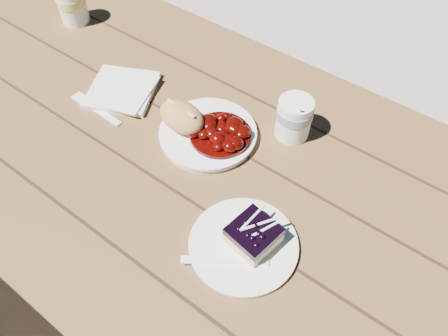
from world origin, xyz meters
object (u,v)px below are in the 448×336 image
Objects in this scene: bread_roll at (182,117)px; second_cup at (72,6)px; blueberry_cake at (253,235)px; dessert_plate at (243,245)px; coffee_cup at (294,118)px; picnic_table at (191,200)px; main_plate at (208,134)px.

bread_roll is 0.54m from second_cup.
blueberry_cake is at bearing -19.67° from second_cup.
blueberry_cake is at bearing 56.31° from dessert_plate.
dessert_plate is 2.06× the size of coffee_cup.
second_cup is (-0.71, 0.01, 0.00)m from coffee_cup.
dessert_plate is 0.31m from coffee_cup.
picnic_table is 10.32× the size of dessert_plate.
coffee_cup is at bearing 116.09° from blueberry_cake.
bread_roll is at bearing 162.58° from blueberry_cake.
second_cup is (-0.57, 0.20, 0.21)m from picnic_table.
bread_roll is 0.58× the size of dessert_plate.
blueberry_cake reaches higher than dessert_plate.
blueberry_cake is at bearing -20.25° from picnic_table.
coffee_cup is 1.00× the size of second_cup.
coffee_cup is at bearing 53.71° from picnic_table.
bread_roll is 1.20× the size of coffee_cup.
main_plate is at bearing 153.85° from blueberry_cake.
picnic_table is at bearing -90.60° from main_plate.
bread_roll is 1.20× the size of second_cup.
blueberry_cake is 0.29m from coffee_cup.
main_plate is at bearing 141.28° from dessert_plate.
second_cup is (-0.52, 0.15, 0.00)m from bread_roll.
main_plate reaches higher than picnic_table.
coffee_cup is (0.20, 0.14, 0.00)m from bread_roll.
picnic_table is 0.19m from main_plate.
main_plate is 2.22× the size of second_cup.
dessert_plate is (0.27, -0.16, -0.04)m from bread_roll.
main_plate is 2.34× the size of blueberry_cake.
blueberry_cake is at bearing -72.79° from coffee_cup.
second_cup is at bearing 179.43° from coffee_cup.
second_cup reaches higher than picnic_table.
coffee_cup is (-0.09, 0.28, 0.02)m from blueberry_cake.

